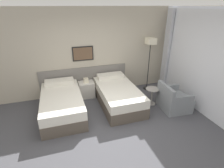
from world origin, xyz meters
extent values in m
plane|color=#47474C|center=(0.00, 0.00, 0.00)|extent=(16.00, 16.00, 0.00)
cube|color=#B7AD99|center=(0.00, 2.32, 1.35)|extent=(10.00, 0.06, 2.70)
cube|color=slate|center=(-0.27, 2.27, 0.46)|extent=(2.80, 0.04, 0.91)
cube|color=black|center=(-0.27, 2.27, 1.36)|extent=(0.64, 0.03, 0.44)
cube|color=brown|center=(-0.27, 2.26, 1.36)|extent=(0.58, 0.01, 0.38)
cube|color=white|center=(2.62, -0.10, 1.35)|extent=(0.06, 4.79, 2.70)
cube|color=silver|center=(2.57, -0.10, 1.32)|extent=(0.03, 4.41, 2.64)
cube|color=#B7BAC1|center=(2.49, 1.94, 1.32)|extent=(0.10, 0.24, 2.64)
cube|color=brown|center=(-1.07, 1.26, 0.16)|extent=(1.05, 1.97, 0.32)
cube|color=silver|center=(-1.07, 1.26, 0.44)|extent=(1.04, 1.95, 0.24)
cube|color=silver|center=(-1.07, 2.01, 0.63)|extent=(0.84, 0.34, 0.13)
cube|color=brown|center=(0.53, 1.26, 0.16)|extent=(1.05, 1.97, 0.32)
cube|color=silver|center=(0.53, 1.26, 0.44)|extent=(1.04, 1.95, 0.24)
cube|color=silver|center=(0.53, 2.01, 0.63)|extent=(0.84, 0.34, 0.13)
cube|color=beige|center=(-0.27, 2.01, 0.25)|extent=(0.48, 0.40, 0.50)
cube|color=beige|center=(-0.27, 2.01, 0.57)|extent=(0.14, 0.14, 0.14)
cylinder|color=black|center=(1.87, 1.97, 0.01)|extent=(0.24, 0.24, 0.02)
cylinder|color=black|center=(1.87, 1.97, 0.80)|extent=(0.02, 0.02, 1.56)
cube|color=beige|center=(1.87, 1.97, 1.68)|extent=(0.29, 0.29, 0.20)
cylinder|color=gray|center=(1.50, 0.97, 0.01)|extent=(0.26, 0.26, 0.01)
cylinder|color=gray|center=(1.50, 0.97, 0.25)|extent=(0.05, 0.05, 0.47)
cylinder|color=gray|center=(1.50, 0.97, 0.49)|extent=(0.39, 0.39, 0.02)
cube|color=gray|center=(1.98, 0.55, 0.20)|extent=(0.78, 0.85, 0.39)
cube|color=gray|center=(1.67, 0.57, 0.58)|extent=(0.16, 0.80, 0.36)
cube|color=gray|center=(1.95, 0.20, 0.48)|extent=(0.62, 0.13, 0.18)
cube|color=gray|center=(2.01, 0.90, 0.48)|extent=(0.62, 0.13, 0.18)
camera|label=1|loc=(-1.02, -3.02, 2.73)|focal=28.00mm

